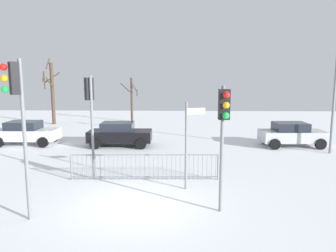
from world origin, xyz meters
name	(u,v)px	position (x,y,z in m)	size (l,w,h in m)	color
ground_plane	(137,205)	(0.00, 0.00, 0.00)	(60.00, 60.00, 0.00)	white
traffic_light_mid_right	(90,104)	(-2.22, 2.75, 3.13)	(0.46, 0.48, 4.27)	slate
traffic_light_rear_right	(224,121)	(2.71, -0.57, 2.89)	(0.34, 0.57, 3.94)	slate
traffic_light_rear_left	(17,104)	(-3.15, -1.28, 3.44)	(0.48, 0.45, 4.71)	slate
direction_sign_post	(188,141)	(1.71, 1.60, 1.84)	(0.75, 0.32, 3.30)	slate
pedestrian_guard_railing	(145,167)	(0.00, 2.62, 0.55)	(6.08, 0.29, 1.07)	slate
car_black_mid	(120,134)	(-2.22, 9.09, 0.77)	(3.83, 1.98, 1.47)	black
car_silver_trailing	(292,134)	(8.27, 9.36, 0.77)	(3.88, 2.07, 1.47)	#B2B5BA
car_white_near	(26,132)	(-8.16, 9.38, 0.77)	(3.83, 1.98, 1.47)	silver
street_lamp	(336,71)	(9.80, 7.59, 4.51)	(0.36, 0.36, 7.46)	slate
bare_tree_left	(52,91)	(-9.90, 18.24, 2.94)	(1.40, 1.86, 5.86)	#473828
bare_tree_centre	(132,99)	(-3.03, 20.05, 2.18)	(1.68, 1.67, 4.13)	#473828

